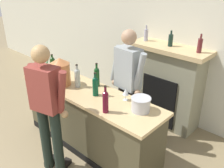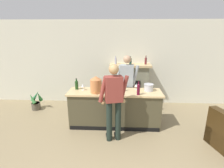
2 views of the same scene
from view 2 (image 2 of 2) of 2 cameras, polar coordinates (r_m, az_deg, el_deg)
wall_back_panel at (r=5.86m, az=2.22°, el=6.86°), size 12.00×0.07×2.75m
bar_counter at (r=4.56m, az=0.89°, el=-7.99°), size 2.35×0.64×0.94m
fireplace_stone at (r=5.77m, az=5.81°, el=-0.22°), size 1.30×0.52×1.66m
potted_plant_corner at (r=6.04m, az=-23.55°, el=-5.27°), size 0.43×0.43×0.64m
person_customer at (r=3.76m, az=0.56°, el=-5.26°), size 0.64×0.37×1.75m
person_bartender at (r=4.84m, az=4.80°, el=-0.04°), size 0.66×0.33×1.78m
copper_dispenser at (r=4.25m, az=-5.24°, el=-0.15°), size 0.29×0.32×0.41m
ice_bucket_steel at (r=4.50m, az=11.86°, el=-1.10°), size 0.24×0.24×0.18m
wine_bottle_port_short at (r=4.36m, az=-1.97°, el=-0.43°), size 0.08×0.08×0.34m
wine_bottle_merlot_tall at (r=4.55m, az=0.52°, el=0.35°), size 0.08×0.08×0.35m
wine_bottle_rose_blush at (r=4.15m, az=8.63°, el=-1.52°), size 0.07×0.07×0.35m
wine_bottle_cabernet_heavy at (r=4.33m, az=3.07°, el=-0.61°), size 0.08×0.08×0.33m
wine_bottle_burgundy_dark at (r=4.60m, az=-11.49°, el=-0.12°), size 0.08×0.08×0.29m
wine_glass_mid_counter at (r=4.50m, az=-9.49°, el=-0.49°), size 0.08×0.08×0.17m
wine_glass_near_bucket at (r=4.53m, az=7.92°, el=-0.44°), size 0.08×0.08×0.16m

